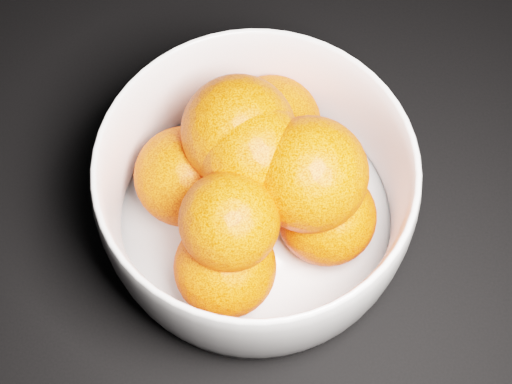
{
  "coord_description": "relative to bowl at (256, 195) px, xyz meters",
  "views": [
    {
      "loc": [
        -0.26,
        -0.49,
        0.57
      ],
      "look_at": [
        -0.25,
        -0.25,
        0.07
      ],
      "focal_mm": 50.0,
      "sensor_mm": 36.0,
      "label": 1
    }
  ],
  "objects": [
    {
      "name": "bowl",
      "position": [
        0.0,
        0.0,
        0.0
      ],
      "size": [
        0.25,
        0.25,
        0.12
      ],
      "rotation": [
        0.0,
        0.0,
        0.2
      ],
      "color": "silver",
      "rests_on": "ground"
    },
    {
      "name": "orange_pile",
      "position": [
        0.0,
        0.01,
        0.02
      ],
      "size": [
        0.19,
        0.2,
        0.13
      ],
      "color": "#FF480B",
      "rests_on": "bowl"
    }
  ]
}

